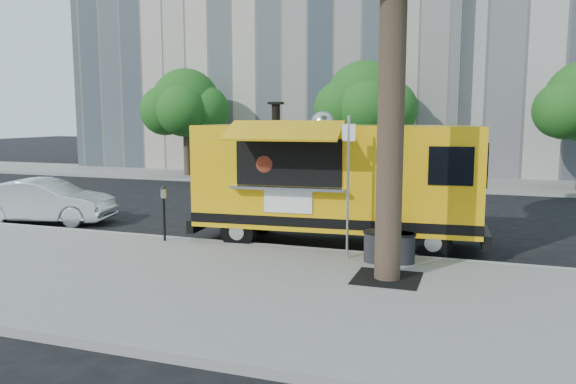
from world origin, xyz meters
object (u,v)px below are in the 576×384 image
at_px(food_truck, 335,179).
at_px(sedan, 45,201).
at_px(trash_bin_right, 403,247).
at_px(sign_post, 348,178).
at_px(parking_meter, 164,207).
at_px(far_tree_b, 365,101).
at_px(trash_bin_left, 376,245).
at_px(far_tree_a, 186,103).

xyz_separation_m(food_truck, sedan, (-8.77, -0.02, -0.97)).
bearing_deg(trash_bin_right, sign_post, 178.83).
xyz_separation_m(parking_meter, trash_bin_right, (5.72, -0.22, -0.50)).
relative_size(parking_meter, sedan, 0.34).
xyz_separation_m(far_tree_b, food_truck, (1.84, -12.53, -2.21)).
height_order(trash_bin_left, trash_bin_right, trash_bin_left).
relative_size(far_tree_a, food_truck, 0.75).
relative_size(sign_post, food_truck, 0.42).
relative_size(sedan, trash_bin_left, 6.12).
distance_m(far_tree_b, trash_bin_left, 15.06).
distance_m(food_truck, trash_bin_left, 2.51).
relative_size(sedan, trash_bin_right, 6.33).
distance_m(sign_post, parking_meter, 4.64).
bearing_deg(parking_meter, trash_bin_left, -3.15).
bearing_deg(far_tree_b, trash_bin_right, -75.38).
xyz_separation_m(far_tree_a, sedan, (2.07, -12.16, -3.13)).
relative_size(far_tree_b, sedan, 1.40).
height_order(parking_meter, trash_bin_left, parking_meter).
distance_m(far_tree_a, parking_meter, 15.59).
relative_size(far_tree_b, sign_post, 1.83).
distance_m(parking_meter, trash_bin_right, 5.75).
relative_size(far_tree_b, trash_bin_left, 8.55).
bearing_deg(sign_post, sedan, 169.87).
bearing_deg(far_tree_b, sign_post, -79.85).
bearing_deg(food_truck, parking_meter, -162.62).
bearing_deg(food_truck, sedan, 175.99).
distance_m(sedan, trash_bin_left, 10.26).
distance_m(sedan, trash_bin_right, 10.79).
bearing_deg(sign_post, far_tree_a, 129.83).
relative_size(parking_meter, trash_bin_left, 2.07).
height_order(far_tree_a, far_tree_b, far_tree_b).
bearing_deg(far_tree_b, sedan, -118.88).
relative_size(far_tree_a, trash_bin_left, 8.32).
bearing_deg(parking_meter, sign_post, -2.52).
height_order(food_truck, trash_bin_left, food_truck).
bearing_deg(parking_meter, trash_bin_right, -2.24).
xyz_separation_m(sign_post, trash_bin_left, (0.62, -0.09, -1.36)).
relative_size(sign_post, sedan, 0.76).
bearing_deg(sedan, far_tree_a, -3.19).
bearing_deg(trash_bin_right, far_tree_a, 132.52).
bearing_deg(far_tree_a, far_tree_b, 2.54).
bearing_deg(trash_bin_left, food_truck, 126.44).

